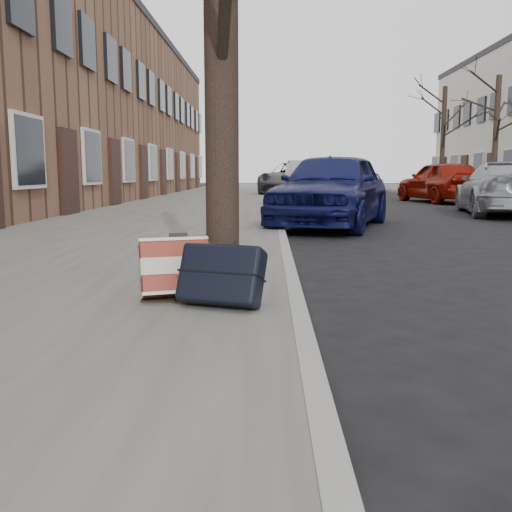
{
  "coord_description": "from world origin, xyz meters",
  "views": [
    {
      "loc": [
        -1.47,
        -3.36,
        1.08
      ],
      "look_at": [
        -1.56,
        0.8,
        0.47
      ],
      "focal_mm": 40.0,
      "sensor_mm": 36.0,
      "label": 1
    }
  ],
  "objects_px": {
    "suitcase_navy": "(222,274)",
    "suitcase_red": "(181,268)",
    "car_near_front": "(332,189)",
    "car_near_mid": "(313,184)"
  },
  "relations": [
    {
      "from": "suitcase_navy",
      "to": "suitcase_red",
      "type": "bearing_deg",
      "value": 159.3
    },
    {
      "from": "car_near_front",
      "to": "suitcase_navy",
      "type": "bearing_deg",
      "value": -83.33
    },
    {
      "from": "suitcase_red",
      "to": "suitcase_navy",
      "type": "bearing_deg",
      "value": -57.58
    },
    {
      "from": "suitcase_red",
      "to": "car_near_front",
      "type": "height_order",
      "value": "car_near_front"
    },
    {
      "from": "suitcase_red",
      "to": "car_near_mid",
      "type": "xyz_separation_m",
      "value": [
        2.1,
        14.23,
        0.39
      ]
    },
    {
      "from": "suitcase_navy",
      "to": "car_near_mid",
      "type": "height_order",
      "value": "car_near_mid"
    },
    {
      "from": "suitcase_red",
      "to": "car_near_front",
      "type": "relative_size",
      "value": 0.14
    },
    {
      "from": "suitcase_red",
      "to": "car_near_front",
      "type": "bearing_deg",
      "value": 56.91
    },
    {
      "from": "suitcase_red",
      "to": "car_near_front",
      "type": "xyz_separation_m",
      "value": [
        1.94,
        7.21,
        0.41
      ]
    },
    {
      "from": "suitcase_navy",
      "to": "car_near_mid",
      "type": "bearing_deg",
      "value": 101.92
    }
  ]
}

